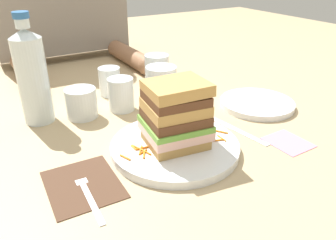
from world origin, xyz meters
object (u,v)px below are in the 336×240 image
object	(u,v)px
main_plate	(176,147)
napkin_pink	(288,142)
knife	(234,129)
empty_tumbler_3	(81,103)
water_bottle	(32,76)
empty_tumbler_0	(110,81)
fork	(86,190)
sandwich	(176,115)
napkin_dark	(83,184)
empty_tumbler_2	(157,71)
empty_tumbler_1	(121,94)
juice_glass	(161,88)
side_plate	(257,103)

from	to	relation	value
main_plate	napkin_pink	xyz separation A→B (m)	(0.22, -0.09, -0.01)
knife	empty_tumbler_3	world-z (taller)	empty_tumbler_3
water_bottle	main_plate	bearing A→B (deg)	-54.02
main_plate	empty_tumbler_0	size ratio (longest dim) A/B	3.30
fork	water_bottle	world-z (taller)	water_bottle
sandwich	napkin_dark	size ratio (longest dim) A/B	0.92
empty_tumbler_2	napkin_pink	xyz separation A→B (m)	(0.07, -0.44, -0.05)
empty_tumbler_1	juice_glass	bearing A→B (deg)	-7.19
empty_tumbler_0	empty_tumbler_2	world-z (taller)	empty_tumbler_2
empty_tumbler_3	napkin_pink	xyz separation A→B (m)	(0.33, -0.34, -0.03)
empty_tumbler_0	empty_tumbler_1	bearing A→B (deg)	-97.27
fork	empty_tumbler_3	world-z (taller)	empty_tumbler_3
fork	empty_tumbler_2	bearing A→B (deg)	47.52
main_plate	juice_glass	distance (m)	0.25
water_bottle	empty_tumbler_0	bearing A→B (deg)	18.40
main_plate	fork	world-z (taller)	main_plate
knife	napkin_pink	distance (m)	0.12
side_plate	water_bottle	bearing A→B (deg)	158.07
water_bottle	empty_tumbler_1	distance (m)	0.21
water_bottle	empty_tumbler_2	distance (m)	0.36
sandwich	empty_tumbler_2	bearing A→B (deg)	66.62
knife	empty_tumbler_0	size ratio (longest dim) A/B	2.57
knife	empty_tumbler_0	bearing A→B (deg)	115.45
empty_tumbler_3	juice_glass	bearing A→B (deg)	-6.65
empty_tumbler_0	napkin_pink	world-z (taller)	empty_tumbler_0
napkin_dark	empty_tumbler_1	distance (m)	0.31
main_plate	empty_tumbler_3	bearing A→B (deg)	113.79
empty_tumbler_2	napkin_pink	world-z (taller)	empty_tumbler_2
empty_tumbler_1	empty_tumbler_2	xyz separation A→B (m)	(0.16, 0.10, 0.01)
napkin_pink	napkin_dark	bearing A→B (deg)	168.83
napkin_dark	knife	bearing A→B (deg)	3.51
water_bottle	napkin_pink	size ratio (longest dim) A/B	2.85
side_plate	juice_glass	bearing A→B (deg)	143.84
sandwich	fork	world-z (taller)	sandwich
napkin_pink	water_bottle	bearing A→B (deg)	138.61
empty_tumbler_1	empty_tumbler_2	bearing A→B (deg)	32.82
fork	sandwich	bearing A→B (deg)	9.61
sandwich	napkin_dark	xyz separation A→B (m)	(-0.20, -0.01, -0.08)
empty_tumbler_0	napkin_pink	xyz separation A→B (m)	(0.22, -0.44, -0.04)
juice_glass	empty_tumbler_2	distance (m)	0.13
napkin_dark	empty_tumbler_3	xyz separation A→B (m)	(0.08, 0.26, 0.03)
napkin_pink	juice_glass	bearing A→B (deg)	111.24
water_bottle	empty_tumbler_3	bearing A→B (deg)	-18.07
empty_tumbler_1	side_plate	size ratio (longest dim) A/B	0.44
main_plate	sandwich	world-z (taller)	sandwich
water_bottle	empty_tumbler_0	world-z (taller)	water_bottle
sandwich	side_plate	xyz separation A→B (m)	(0.30, 0.08, -0.07)
sandwich	empty_tumbler_3	distance (m)	0.28
fork	water_bottle	size ratio (longest dim) A/B	0.66
juice_glass	empty_tumbler_1	xyz separation A→B (m)	(-0.11, 0.01, -0.00)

